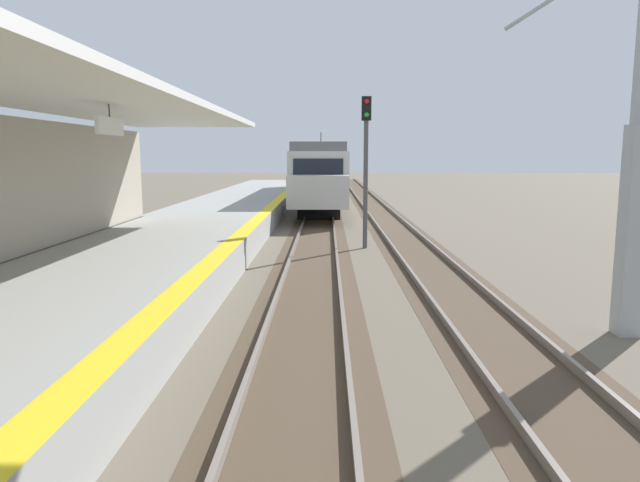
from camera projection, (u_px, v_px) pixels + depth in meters
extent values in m
cube|color=#999993|center=(155.00, 255.00, 16.21)|extent=(5.00, 80.00, 0.90)
cube|color=yellow|center=(235.00, 240.00, 16.12)|extent=(0.50, 80.00, 0.01)
cube|color=silver|center=(42.00, 89.00, 9.95)|extent=(4.40, 24.00, 0.16)
cube|color=white|center=(110.00, 126.00, 12.00)|extent=(0.08, 1.40, 0.36)
cylinder|color=#333333|center=(109.00, 111.00, 11.95)|extent=(0.03, 0.03, 0.27)
cube|color=#4C3D2D|center=(315.00, 249.00, 20.18)|extent=(2.34, 120.00, 0.01)
cube|color=slate|center=(295.00, 246.00, 20.18)|extent=(0.08, 120.00, 0.15)
cube|color=slate|center=(336.00, 246.00, 20.16)|extent=(0.08, 120.00, 0.15)
cube|color=#4C3D2D|center=(413.00, 249.00, 20.14)|extent=(2.34, 120.00, 0.01)
cube|color=slate|center=(392.00, 247.00, 20.14)|extent=(0.08, 120.00, 0.15)
cube|color=slate|center=(434.00, 247.00, 20.12)|extent=(0.08, 120.00, 0.15)
cube|color=silver|center=(320.00, 174.00, 35.84)|extent=(2.90, 18.00, 2.70)
cube|color=slate|center=(320.00, 149.00, 35.61)|extent=(2.67, 18.00, 0.44)
cube|color=black|center=(318.00, 172.00, 26.86)|extent=(2.32, 0.06, 1.21)
cube|color=silver|center=(318.00, 192.00, 26.22)|extent=(2.78, 1.60, 1.49)
cube|color=black|center=(344.00, 168.00, 35.77)|extent=(0.04, 15.84, 0.86)
cylinder|color=#333333|center=(321.00, 139.00, 39.08)|extent=(0.06, 0.06, 0.90)
cube|color=black|center=(319.00, 211.00, 30.31)|extent=(2.17, 2.20, 0.72)
cube|color=black|center=(321.00, 195.00, 41.88)|extent=(2.17, 2.20, 0.72)
cylinder|color=#4C4C4C|center=(366.00, 185.00, 20.04)|extent=(0.16, 0.16, 4.40)
cube|color=black|center=(366.00, 108.00, 19.66)|extent=(0.32, 0.24, 0.80)
sphere|color=red|center=(367.00, 101.00, 19.49)|extent=(0.16, 0.16, 0.16)
sphere|color=green|center=(367.00, 115.00, 19.55)|extent=(0.16, 0.16, 0.16)
cube|color=#9EA3A8|center=(633.00, 232.00, 10.25)|extent=(0.40, 0.40, 3.75)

